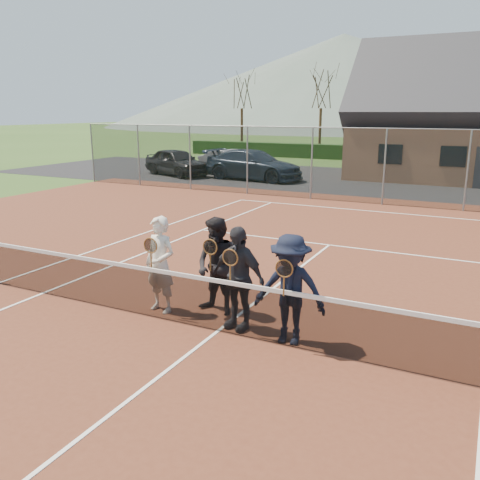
{
  "coord_description": "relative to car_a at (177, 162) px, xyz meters",
  "views": [
    {
      "loc": [
        3.92,
        -6.95,
        3.67
      ],
      "look_at": [
        -0.33,
        1.5,
        1.25
      ],
      "focal_mm": 38.0,
      "sensor_mm": 36.0,
      "label": 1
    }
  ],
  "objects": [
    {
      "name": "hedge_row",
      "position": [
        12.67,
        14.16,
        -0.23
      ],
      "size": [
        40.0,
        1.2,
        1.1
      ],
      "primitive_type": "cube",
      "color": "black",
      "rests_on": "ground"
    },
    {
      "name": "player_d",
      "position": [
        13.89,
        -17.68,
        0.14
      ],
      "size": [
        1.21,
        0.76,
        1.8
      ],
      "color": "black",
      "rests_on": "court_surface"
    },
    {
      "name": "tennis_net",
      "position": [
        12.67,
        -17.84,
        -0.24
      ],
      "size": [
        11.68,
        0.08,
        1.1
      ],
      "color": "slate",
      "rests_on": "ground"
    },
    {
      "name": "tree_a",
      "position": [
        -3.33,
        15.16,
        5.01
      ],
      "size": [
        3.2,
        3.2,
        7.77
      ],
      "color": "#392115",
      "rests_on": "ground"
    },
    {
      "name": "player_c",
      "position": [
        12.89,
        -17.52,
        0.14
      ],
      "size": [
        1.12,
        0.62,
        1.8
      ],
      "color": "#28272D",
      "rests_on": "court_surface"
    },
    {
      "name": "hill_west",
      "position": [
        -12.33,
        77.16,
        8.22
      ],
      "size": [
        110.0,
        110.0,
        18.0
      ],
      "primitive_type": "cone",
      "color": "#506055",
      "rests_on": "ground"
    },
    {
      "name": "player_b",
      "position": [
        12.27,
        -17.1,
        0.14
      ],
      "size": [
        0.98,
        0.82,
        1.8
      ],
      "color": "black",
      "rests_on": "court_surface"
    },
    {
      "name": "tree_b",
      "position": [
        3.67,
        15.16,
        5.01
      ],
      "size": [
        3.2,
        3.2,
        7.77
      ],
      "color": "#3B2415",
      "rests_on": "ground"
    },
    {
      "name": "car_a",
      "position": [
        0.0,
        0.0,
        0.0
      ],
      "size": [
        4.93,
        3.39,
        1.56
      ],
      "primitive_type": "imported",
      "rotation": [
        0.0,
        0.0,
        1.19
      ],
      "color": "black",
      "rests_on": "ground"
    },
    {
      "name": "player_a",
      "position": [
        11.27,
        -17.49,
        0.14
      ],
      "size": [
        0.71,
        0.54,
        1.8
      ],
      "color": "white",
      "rests_on": "court_surface"
    },
    {
      "name": "tarmac_carpark",
      "position": [
        8.67,
        2.16,
        -0.77
      ],
      "size": [
        40.0,
        12.0,
        0.01
      ],
      "primitive_type": "cube",
      "color": "black",
      "rests_on": "ground"
    },
    {
      "name": "court_surface",
      "position": [
        12.67,
        -17.84,
        -0.77
      ],
      "size": [
        30.0,
        30.0,
        0.02
      ],
      "primitive_type": "cube",
      "color": "#562819",
      "rests_on": "ground"
    },
    {
      "name": "court_markings",
      "position": [
        12.67,
        -17.84,
        -0.75
      ],
      "size": [
        11.03,
        23.83,
        0.01
      ],
      "color": "white",
      "rests_on": "court_surface"
    },
    {
      "name": "perimeter_fence",
      "position": [
        12.67,
        -4.34,
        0.75
      ],
      "size": [
        30.07,
        0.07,
        3.02
      ],
      "color": "slate",
      "rests_on": "ground"
    },
    {
      "name": "car_b",
      "position": [
        2.94,
        1.43,
        -0.05
      ],
      "size": [
        4.69,
        2.73,
        1.46
      ],
      "primitive_type": "imported",
      "rotation": [
        0.0,
        0.0,
        1.29
      ],
      "color": "gray",
      "rests_on": "ground"
    },
    {
      "name": "ground",
      "position": [
        12.67,
        2.16,
        -0.78
      ],
      "size": [
        220.0,
        220.0,
        0.0
      ],
      "primitive_type": "plane",
      "color": "#2F4E1C",
      "rests_on": "ground"
    },
    {
      "name": "car_c",
      "position": [
        4.8,
        0.3,
        0.03
      ],
      "size": [
        5.76,
        2.84,
        1.61
      ],
      "primitive_type": "imported",
      "rotation": [
        0.0,
        0.0,
        1.46
      ],
      "color": "#192332",
      "rests_on": "ground"
    },
    {
      "name": "tree_c",
      "position": [
        14.67,
        15.16,
        5.01
      ],
      "size": [
        3.2,
        3.2,
        7.77
      ],
      "color": "#3A2415",
      "rests_on": "ground"
    }
  ]
}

